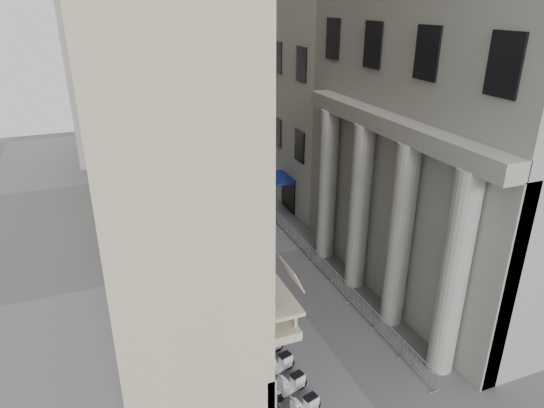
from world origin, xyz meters
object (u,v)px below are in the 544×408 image
at_px(pedestrian_b, 269,206).
at_px(street_lamp, 210,212).
at_px(security_tent, 187,198).
at_px(info_kiosk, 218,290).
at_px(pedestrian_a, 240,192).

bearing_deg(pedestrian_b, street_lamp, 69.29).
bearing_deg(security_tent, street_lamp, -92.08).
distance_m(street_lamp, pedestrian_b, 11.58).
distance_m(info_kiosk, pedestrian_a, 15.23).
xyz_separation_m(street_lamp, pedestrian_a, (5.53, 11.94, -3.93)).
bearing_deg(security_tent, info_kiosk, -93.20).
relative_size(street_lamp, pedestrian_a, 4.25).
bearing_deg(street_lamp, pedestrian_b, 75.33).
xyz_separation_m(security_tent, pedestrian_a, (5.22, 3.49, -1.55)).
bearing_deg(street_lamp, pedestrian_a, 89.97).
xyz_separation_m(info_kiosk, pedestrian_a, (5.81, 14.08, -0.05)).
bearing_deg(info_kiosk, security_tent, 98.53).
xyz_separation_m(info_kiosk, pedestrian_b, (7.19, 10.52, -0.11)).
height_order(pedestrian_a, pedestrian_b, pedestrian_a).
height_order(security_tent, pedestrian_b, security_tent).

